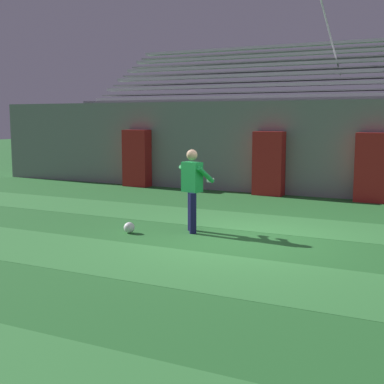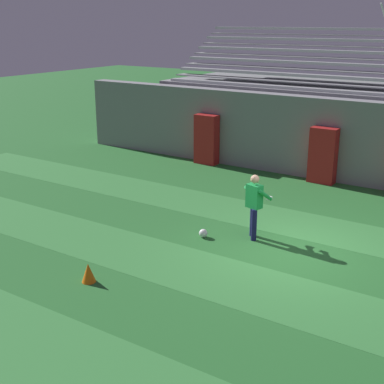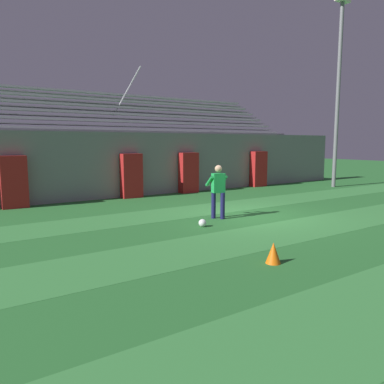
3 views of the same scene
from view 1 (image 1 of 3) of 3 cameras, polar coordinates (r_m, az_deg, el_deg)
ground_plane at (r=10.12m, az=5.24°, el=-5.21°), size 80.00×80.00×0.00m
turf_stripe_mid at (r=8.28m, az=-0.09°, el=-8.14°), size 28.00×1.96×0.01m
turf_stripe_far at (r=11.82m, az=8.53°, el=-3.34°), size 28.00×1.96×0.01m
back_wall at (r=16.11m, az=13.84°, el=4.53°), size 24.00×0.60×2.80m
padding_pillar_gate_left at (r=16.01m, az=8.19°, el=3.02°), size 0.90×0.44×1.89m
padding_pillar_gate_right at (r=15.34m, az=18.69°, el=2.47°), size 0.90×0.44×1.89m
padding_pillar_far_left at (r=18.01m, az=-5.90°, el=3.60°), size 0.90×0.44×1.89m
bleacher_stand at (r=18.74m, az=15.71°, el=5.25°), size 18.00×4.75×5.83m
goalkeeper at (r=10.70m, az=0.06°, el=0.74°), size 0.67×0.65×1.67m
soccer_ball at (r=10.79m, az=-6.71°, el=-3.80°), size 0.22×0.22×0.22m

